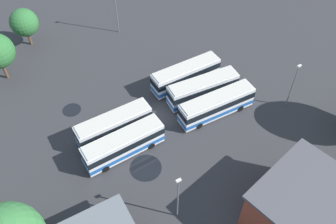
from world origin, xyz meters
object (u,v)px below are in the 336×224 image
bus_row1_slot1 (203,89)px  lamp_post_by_building (116,6)px  lamp_post_near_entrance (178,197)px  bus_row0_slot0 (124,144)px  tree_east_edge (24,23)px  bus_row1_slot0 (217,105)px  bus_row1_slot2 (186,75)px  bus_row0_slot1 (114,125)px  depot_building (303,207)px  lamp_post_mid_lot (293,84)px

bus_row1_slot1 → lamp_post_by_building: size_ratio=1.11×
bus_row1_slot1 → lamp_post_near_entrance: bearing=-130.4°
bus_row0_slot0 → tree_east_edge: 29.33m
bus_row1_slot1 → tree_east_edge: bearing=127.3°
bus_row1_slot0 → bus_row1_slot1: (0.03, 3.62, -0.00)m
bus_row0_slot0 → bus_row1_slot2: (13.40, 7.56, 0.00)m
bus_row1_slot1 → lamp_post_near_entrance: (-12.36, -14.55, 2.35)m
bus_row0_slot1 → bus_row1_slot2: (13.28, 4.11, 0.00)m
bus_row1_slot2 → bus_row0_slot1: bearing=-162.8°
depot_building → lamp_post_by_building: size_ratio=1.30×
tree_east_edge → bus_row0_slot0: bearing=-80.1°
bus_row0_slot1 → depot_building: size_ratio=0.82×
depot_building → lamp_post_by_building: 42.64m
bus_row0_slot0 → lamp_post_by_building: lamp_post_by_building is taller
lamp_post_by_building → lamp_post_near_entrance: lamp_post_by_building is taller
bus_row1_slot2 → lamp_post_mid_lot: (10.44, -10.86, 2.36)m
bus_row0_slot0 → lamp_post_by_building: (9.72, 24.95, 3.37)m
bus_row1_slot2 → lamp_post_by_building: lamp_post_by_building is taller
bus_row1_slot1 → depot_building: (-1.03, -21.31, 1.23)m
bus_row1_slot0 → bus_row1_slot1: 3.62m
depot_building → lamp_post_mid_lot: lamp_post_mid_lot is taller
lamp_post_mid_lot → bus_row0_slot1: bearing=164.1°
bus_row0_slot1 → tree_east_edge: 25.98m
bus_row1_slot0 → lamp_post_by_building: size_ratio=1.15×
bus_row1_slot2 → tree_east_edge: size_ratio=1.65×
depot_building → bus_row1_slot2: bearing=89.2°
lamp_post_near_entrance → tree_east_edge: 40.11m
bus_row0_slot1 → tree_east_edge: (-5.13, 25.35, 2.45)m
bus_row0_slot1 → bus_row1_slot1: size_ratio=0.96×
bus_row0_slot1 → depot_building: depot_building is taller
lamp_post_by_building → lamp_post_mid_lot: size_ratio=1.26×
bus_row0_slot1 → bus_row1_slot2: size_ratio=0.94×
depot_building → lamp_post_near_entrance: bearing=149.2°
bus_row0_slot0 → lamp_post_mid_lot: (23.85, -3.30, 2.36)m
bus_row0_slot0 → tree_east_edge: tree_east_edge is taller
bus_row1_slot1 → lamp_post_mid_lot: 12.31m
bus_row0_slot1 → bus_row1_slot0: size_ratio=0.93×
lamp_post_near_entrance → tree_east_edge: bearing=99.6°
bus_row1_slot2 → lamp_post_near_entrance: (-11.70, -18.31, 2.35)m
lamp_post_mid_lot → tree_east_edge: lamp_post_mid_lot is taller
bus_row0_slot1 → bus_row1_slot2: bearing=17.2°
bus_row1_slot1 → lamp_post_by_building: (-4.35, 21.15, 3.37)m
bus_row1_slot0 → tree_east_edge: 34.45m
bus_row0_slot1 → lamp_post_mid_lot: size_ratio=1.35×
bus_row1_slot2 → lamp_post_near_entrance: bearing=-122.6°
lamp_post_by_building → tree_east_edge: bearing=165.4°
bus_row1_slot0 → depot_building: size_ratio=0.89×
bus_row0_slot0 → lamp_post_by_building: size_ratio=1.11×
bus_row1_slot0 → lamp_post_mid_lot: size_ratio=1.45×
bus_row1_slot0 → lamp_post_mid_lot: bearing=-19.6°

